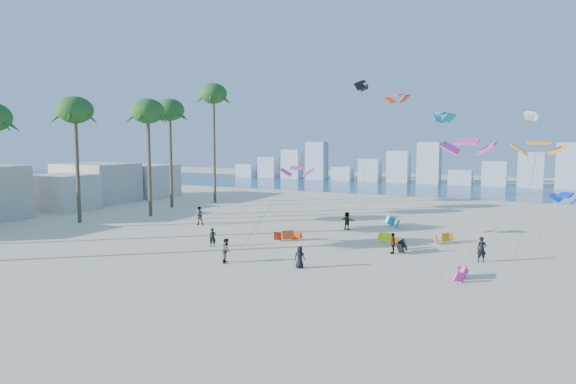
% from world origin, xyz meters
% --- Properties ---
extents(ground, '(220.00, 220.00, 0.00)m').
position_xyz_m(ground, '(0.00, 0.00, 0.00)').
color(ground, beige).
rests_on(ground, ground).
extents(ocean, '(220.00, 220.00, 0.00)m').
position_xyz_m(ocean, '(0.00, 72.00, 0.01)').
color(ocean, navy).
rests_on(ocean, ground).
extents(kitesurfer_near, '(0.68, 0.65, 1.56)m').
position_xyz_m(kitesurfer_near, '(-2.22, 12.43, 0.78)').
color(kitesurfer_near, black).
rests_on(kitesurfer_near, ground).
extents(kitesurfer_mid, '(0.93, 1.04, 1.77)m').
position_xyz_m(kitesurfer_mid, '(1.87, 8.42, 0.89)').
color(kitesurfer_mid, gray).
rests_on(kitesurfer_mid, ground).
extents(kitesurfers_far, '(36.23, 16.40, 1.93)m').
position_xyz_m(kitesurfers_far, '(8.77, 19.64, 0.90)').
color(kitesurfers_far, black).
rests_on(kitesurfers_far, ground).
extents(grounded_kites, '(16.92, 19.99, 0.92)m').
position_xyz_m(grounded_kites, '(10.25, 20.68, 0.41)').
color(grounded_kites, red).
rests_on(grounded_kites, ground).
extents(flying_kites, '(26.37, 24.86, 15.05)m').
position_xyz_m(flying_kites, '(14.46, 21.20, 10.30)').
color(flying_kites, '#E533A9').
rests_on(flying_kites, ground).
extents(palm_row, '(10.69, 44.80, 16.71)m').
position_xyz_m(palm_row, '(-21.41, 16.19, 12.12)').
color(palm_row, brown).
rests_on(palm_row, ground).
extents(beachfront_buildings, '(11.50, 43.00, 6.00)m').
position_xyz_m(beachfront_buildings, '(-33.69, 20.82, 2.67)').
color(beachfront_buildings, beige).
rests_on(beachfront_buildings, ground).
extents(distant_skyline, '(85.00, 3.00, 8.40)m').
position_xyz_m(distant_skyline, '(-1.19, 82.00, 3.09)').
color(distant_skyline, '#9EADBF').
rests_on(distant_skyline, ground).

